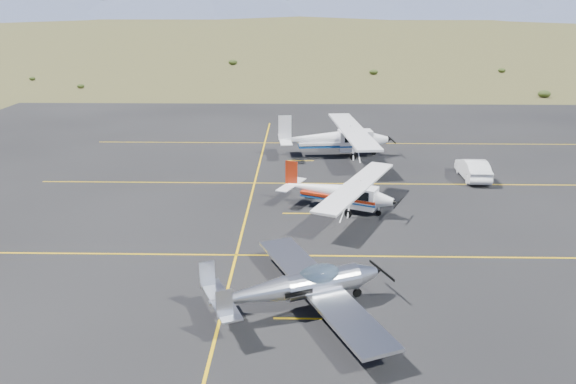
% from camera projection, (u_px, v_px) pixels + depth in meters
% --- Properties ---
extents(ground, '(1600.00, 1600.00, 0.00)m').
position_uv_depth(ground, '(369.00, 276.00, 24.27)').
color(ground, '#383D1C').
rests_on(ground, ground).
extents(apron, '(72.00, 72.00, 0.02)m').
position_uv_depth(apron, '(355.00, 217.00, 30.90)').
color(apron, black).
rests_on(apron, ground).
extents(aircraft_low_wing, '(7.19, 9.40, 2.10)m').
position_uv_depth(aircraft_low_wing, '(302.00, 286.00, 21.38)').
color(aircraft_low_wing, silver).
rests_on(aircraft_low_wing, apron).
extents(aircraft_cessna, '(7.21, 9.49, 2.50)m').
position_uv_depth(aircraft_cessna, '(340.00, 191.00, 31.68)').
color(aircraft_cessna, white).
rests_on(aircraft_cessna, apron).
extents(aircraft_plain, '(7.65, 12.69, 3.20)m').
position_uv_depth(aircraft_plain, '(336.00, 138.00, 42.64)').
color(aircraft_plain, white).
rests_on(aircraft_plain, apron).
extents(sedan, '(1.51, 4.17, 1.37)m').
position_uv_depth(sedan, '(473.00, 169.00, 37.37)').
color(sedan, white).
rests_on(sedan, apron).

